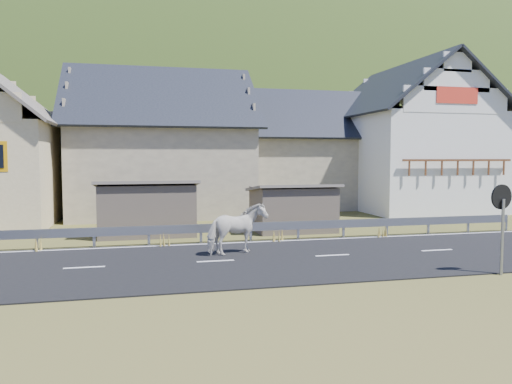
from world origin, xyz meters
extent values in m
plane|color=#3B4017|center=(0.00, 0.00, 0.00)|extent=(160.00, 160.00, 0.00)
cube|color=black|center=(0.00, 0.00, 0.02)|extent=(60.00, 7.00, 0.04)
cube|color=silver|center=(0.00, 0.00, 0.04)|extent=(60.00, 6.60, 0.01)
cube|color=#93969B|center=(0.00, 3.68, 0.58)|extent=(28.00, 0.08, 0.34)
cube|color=#93969B|center=(-6.00, 3.70, 0.35)|extent=(0.10, 0.06, 0.70)
cube|color=#93969B|center=(-4.00, 3.70, 0.35)|extent=(0.10, 0.06, 0.70)
cube|color=#93969B|center=(-2.00, 3.70, 0.35)|extent=(0.10, 0.06, 0.70)
cube|color=#93969B|center=(0.00, 3.70, 0.35)|extent=(0.10, 0.06, 0.70)
cube|color=#93969B|center=(2.00, 3.70, 0.35)|extent=(0.10, 0.06, 0.70)
cube|color=#93969B|center=(4.00, 3.70, 0.35)|extent=(0.10, 0.06, 0.70)
cube|color=#93969B|center=(6.00, 3.70, 0.35)|extent=(0.10, 0.06, 0.70)
cube|color=#93969B|center=(8.00, 3.70, 0.35)|extent=(0.10, 0.06, 0.70)
cube|color=#93969B|center=(10.00, 3.70, 0.35)|extent=(0.10, 0.06, 0.70)
cube|color=#93969B|center=(12.00, 3.70, 0.35)|extent=(0.10, 0.06, 0.70)
cube|color=#93969B|center=(14.00, 3.70, 0.35)|extent=(0.10, 0.06, 0.70)
cube|color=brown|center=(-2.00, 6.50, 1.10)|extent=(4.30, 3.30, 2.40)
cube|color=brown|center=(4.50, 6.00, 1.00)|extent=(3.80, 2.90, 2.20)
cube|color=tan|center=(-1.00, 15.00, 2.50)|extent=(10.00, 9.00, 5.00)
cube|color=tan|center=(9.00, 17.00, 2.30)|extent=(9.00, 8.00, 4.60)
cube|color=silver|center=(15.00, 14.00, 3.00)|extent=(8.00, 10.00, 6.00)
cube|color=red|center=(15.00, 8.97, 6.80)|extent=(2.60, 0.06, 0.90)
cube|color=brown|center=(15.00, 8.75, 3.20)|extent=(6.80, 0.12, 0.12)
ellipsoid|color=#263916|center=(5.00, 180.00, -20.00)|extent=(440.00, 280.00, 260.00)
imported|color=beige|center=(0.89, 0.98, 0.91)|extent=(1.61, 2.26, 1.74)
cylinder|color=#93969B|center=(7.69, -3.60, 1.09)|extent=(0.09, 0.09, 2.18)
cylinder|color=black|center=(7.69, -3.51, 2.24)|extent=(0.72, 0.14, 0.72)
cylinder|color=white|center=(7.69, -3.47, 2.24)|extent=(0.61, 0.10, 0.61)
camera|label=1|loc=(-2.42, -15.64, 3.37)|focal=35.00mm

